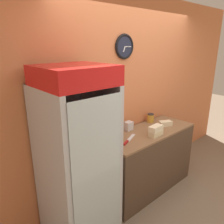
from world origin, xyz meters
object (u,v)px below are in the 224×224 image
at_px(sandwich_stack_middle, 156,128).
at_px(condiment_jar, 151,118).
at_px(sandwich_stack_bottom, 156,133).
at_px(chefs_knife, 128,141).
at_px(sandwich_flat_left, 165,123).
at_px(beverage_cooler, 74,151).
at_px(napkin_dispenser, 129,126).

bearing_deg(sandwich_stack_middle, condiment_jar, 45.73).
distance_m(sandwich_stack_bottom, sandwich_stack_middle, 0.07).
bearing_deg(chefs_knife, sandwich_flat_left, 0.19).
bearing_deg(sandwich_flat_left, beverage_cooler, 179.12).
bearing_deg(beverage_cooler, napkin_dispenser, 12.52).
bearing_deg(sandwich_stack_middle, chefs_knife, 161.71).
relative_size(beverage_cooler, chefs_knife, 5.38).
bearing_deg(napkin_dispenser, chefs_knife, -137.26).
relative_size(chefs_knife, napkin_dispenser, 2.92).
distance_m(sandwich_flat_left, napkin_dispenser, 0.58).
distance_m(condiment_jar, napkin_dispenser, 0.48).
xyz_separation_m(beverage_cooler, condiment_jar, (1.51, 0.22, -0.05)).
bearing_deg(beverage_cooler, chefs_knife, -2.00).
xyz_separation_m(sandwich_stack_middle, napkin_dispenser, (-0.11, 0.38, -0.05)).
distance_m(sandwich_stack_middle, sandwich_flat_left, 0.43).
xyz_separation_m(sandwich_stack_bottom, sandwich_flat_left, (0.41, 0.13, 0.00)).
bearing_deg(sandwich_stack_bottom, beverage_cooler, 172.29).
distance_m(beverage_cooler, chefs_knife, 0.76).
distance_m(sandwich_stack_bottom, condiment_jar, 0.53).
xyz_separation_m(chefs_knife, napkin_dispenser, (0.28, 0.26, 0.05)).
bearing_deg(condiment_jar, chefs_knife, -161.76).
bearing_deg(condiment_jar, napkin_dispenser, 179.29).
bearing_deg(sandwich_stack_middle, sandwich_stack_bottom, 180.00).
relative_size(beverage_cooler, sandwich_flat_left, 9.05).
bearing_deg(beverage_cooler, condiment_jar, 8.40).
height_order(sandwich_stack_middle, chefs_knife, sandwich_stack_middle).
height_order(sandwich_stack_bottom, condiment_jar, condiment_jar).
xyz_separation_m(sandwich_stack_bottom, sandwich_stack_middle, (0.00, 0.00, 0.07)).
xyz_separation_m(sandwich_stack_middle, chefs_knife, (-0.39, 0.13, -0.10)).
height_order(beverage_cooler, sandwich_stack_middle, beverage_cooler).
height_order(sandwich_stack_middle, sandwich_flat_left, sandwich_stack_middle).
bearing_deg(sandwich_stack_bottom, napkin_dispenser, 106.28).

